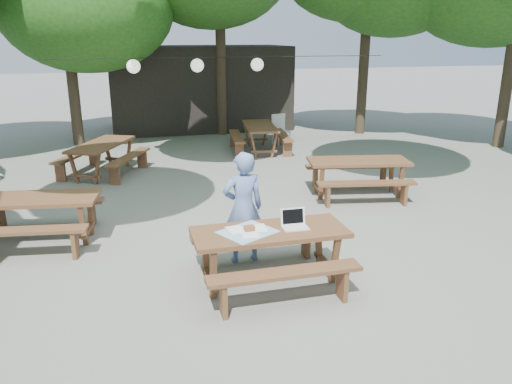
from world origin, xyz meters
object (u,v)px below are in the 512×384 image
object	(u,v)px
main_picnic_table	(270,256)
plastic_chair	(281,136)
woman	(243,208)
picnic_table_nw	(34,219)

from	to	relation	value
main_picnic_table	plastic_chair	bearing A→B (deg)	71.53
woman	plastic_chair	world-z (taller)	woman
woman	plastic_chair	bearing A→B (deg)	-113.64
main_picnic_table	picnic_table_nw	xyz separation A→B (m)	(-3.20, 2.24, 0.00)
main_picnic_table	woman	xyz separation A→B (m)	(-0.17, 0.76, 0.42)
plastic_chair	main_picnic_table	bearing A→B (deg)	-119.60
main_picnic_table	woman	bearing A→B (deg)	102.74
picnic_table_nw	plastic_chair	size ratio (longest dim) A/B	2.34
main_picnic_table	woman	distance (m)	0.89
main_picnic_table	plastic_chair	size ratio (longest dim) A/B	2.22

